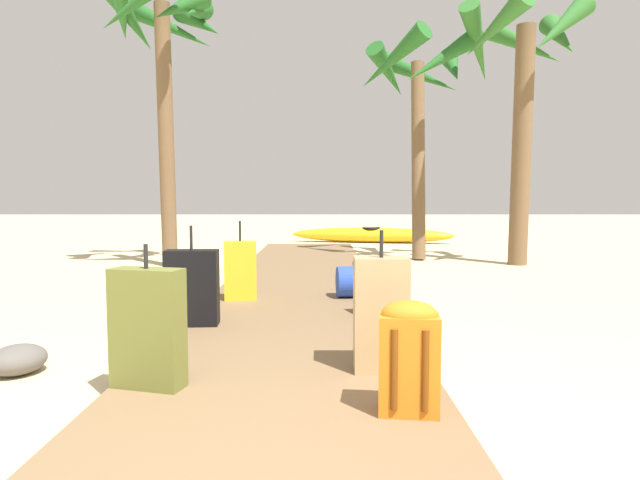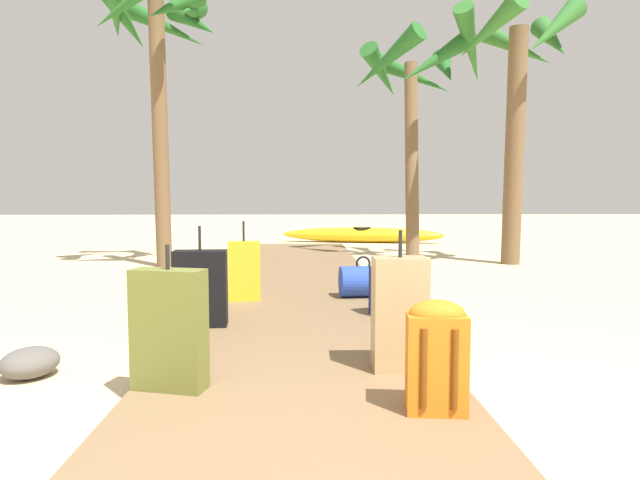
{
  "view_description": "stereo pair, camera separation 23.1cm",
  "coord_description": "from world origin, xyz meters",
  "px_view_note": "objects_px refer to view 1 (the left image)",
  "views": [
    {
      "loc": [
        0.25,
        -1.8,
        1.16
      ],
      "look_at": [
        0.28,
        5.96,
        0.55
      ],
      "focal_mm": 30.63,
      "sensor_mm": 36.0,
      "label": 1
    },
    {
      "loc": [
        0.02,
        -1.79,
        1.16
      ],
      "look_at": [
        0.28,
        5.96,
        0.55
      ],
      "focal_mm": 30.63,
      "sensor_mm": 36.0,
      "label": 2
    }
  ],
  "objects_px": {
    "suitcase_olive": "(146,328)",
    "backpack_orange": "(407,354)",
    "backpack_navy": "(380,285)",
    "palm_tree_far_right": "(416,85)",
    "palm_tree_far_left": "(160,38)",
    "suitcase_tan": "(379,314)",
    "suitcase_yellow": "(238,270)",
    "suitcase_black": "(190,288)",
    "kayak": "(369,235)",
    "duffel_bag_blue": "(358,281)",
    "palm_tree_near_right": "(519,72)"
  },
  "relations": [
    {
      "from": "suitcase_olive",
      "to": "backpack_orange",
      "type": "bearing_deg",
      "value": -14.77
    },
    {
      "from": "backpack_navy",
      "to": "palm_tree_far_right",
      "type": "relative_size",
      "value": 0.13
    },
    {
      "from": "backpack_navy",
      "to": "palm_tree_far_left",
      "type": "distance_m",
      "value": 6.2
    },
    {
      "from": "suitcase_tan",
      "to": "suitcase_yellow",
      "type": "distance_m",
      "value": 2.64
    },
    {
      "from": "suitcase_yellow",
      "to": "palm_tree_far_right",
      "type": "xyz_separation_m",
      "value": [
        2.65,
        4.49,
        2.82
      ]
    },
    {
      "from": "suitcase_black",
      "to": "kayak",
      "type": "distance_m",
      "value": 9.63
    },
    {
      "from": "suitcase_tan",
      "to": "suitcase_olive",
      "type": "xyz_separation_m",
      "value": [
        -1.36,
        -0.31,
        -0.01
      ]
    },
    {
      "from": "duffel_bag_blue",
      "to": "backpack_orange",
      "type": "distance_m",
      "value": 3.19
    },
    {
      "from": "backpack_navy",
      "to": "backpack_orange",
      "type": "xyz_separation_m",
      "value": [
        -0.12,
        -2.28,
        0.03
      ]
    },
    {
      "from": "suitcase_olive",
      "to": "palm_tree_near_right",
      "type": "height_order",
      "value": "palm_tree_near_right"
    },
    {
      "from": "suitcase_olive",
      "to": "kayak",
      "type": "height_order",
      "value": "suitcase_olive"
    },
    {
      "from": "palm_tree_far_left",
      "to": "suitcase_black",
      "type": "bearing_deg",
      "value": -71.94
    },
    {
      "from": "suitcase_black",
      "to": "suitcase_olive",
      "type": "xyz_separation_m",
      "value": [
        0.1,
        -1.52,
        0.02
      ]
    },
    {
      "from": "backpack_navy",
      "to": "suitcase_yellow",
      "type": "bearing_deg",
      "value": 152.02
    },
    {
      "from": "palm_tree_far_left",
      "to": "duffel_bag_blue",
      "type": "bearing_deg",
      "value": -47.26
    },
    {
      "from": "suitcase_tan",
      "to": "palm_tree_near_right",
      "type": "bearing_deg",
      "value": 63.36
    },
    {
      "from": "suitcase_black",
      "to": "duffel_bag_blue",
      "type": "xyz_separation_m",
      "value": [
        1.51,
        1.3,
        -0.15
      ]
    },
    {
      "from": "palm_tree_far_right",
      "to": "backpack_orange",
      "type": "bearing_deg",
      "value": -100.28
    },
    {
      "from": "suitcase_black",
      "to": "suitcase_olive",
      "type": "bearing_deg",
      "value": -86.08
    },
    {
      "from": "suitcase_tan",
      "to": "backpack_orange",
      "type": "relative_size",
      "value": 1.54
    },
    {
      "from": "suitcase_yellow",
      "to": "palm_tree_near_right",
      "type": "xyz_separation_m",
      "value": [
        4.2,
        3.6,
        2.86
      ]
    },
    {
      "from": "suitcase_olive",
      "to": "palm_tree_far_right",
      "type": "relative_size",
      "value": 0.2
    },
    {
      "from": "duffel_bag_blue",
      "to": "suitcase_yellow",
      "type": "height_order",
      "value": "suitcase_yellow"
    },
    {
      "from": "suitcase_olive",
      "to": "duffel_bag_blue",
      "type": "height_order",
      "value": "suitcase_olive"
    },
    {
      "from": "duffel_bag_blue",
      "to": "backpack_navy",
      "type": "relative_size",
      "value": 1.0
    },
    {
      "from": "suitcase_olive",
      "to": "palm_tree_far_left",
      "type": "height_order",
      "value": "palm_tree_far_left"
    },
    {
      "from": "palm_tree_far_right",
      "to": "palm_tree_near_right",
      "type": "xyz_separation_m",
      "value": [
        1.55,
        -0.9,
        0.04
      ]
    },
    {
      "from": "backpack_orange",
      "to": "backpack_navy",
      "type": "bearing_deg",
      "value": 86.87
    },
    {
      "from": "duffel_bag_blue",
      "to": "backpack_navy",
      "type": "height_order",
      "value": "backpack_navy"
    },
    {
      "from": "suitcase_black",
      "to": "suitcase_olive",
      "type": "distance_m",
      "value": 1.52
    },
    {
      "from": "backpack_orange",
      "to": "palm_tree_near_right",
      "type": "xyz_separation_m",
      "value": [
        2.91,
        6.62,
        2.87
      ]
    },
    {
      "from": "suitcase_tan",
      "to": "kayak",
      "type": "height_order",
      "value": "suitcase_tan"
    },
    {
      "from": "suitcase_yellow",
      "to": "palm_tree_near_right",
      "type": "distance_m",
      "value": 6.22
    },
    {
      "from": "backpack_orange",
      "to": "suitcase_black",
      "type": "bearing_deg",
      "value": 128.86
    },
    {
      "from": "suitcase_olive",
      "to": "backpack_navy",
      "type": "distance_m",
      "value": 2.45
    },
    {
      "from": "duffel_bag_blue",
      "to": "palm_tree_far_right",
      "type": "height_order",
      "value": "palm_tree_far_right"
    },
    {
      "from": "suitcase_black",
      "to": "palm_tree_near_right",
      "type": "xyz_separation_m",
      "value": [
        4.44,
        4.73,
        2.85
      ]
    },
    {
      "from": "backpack_orange",
      "to": "palm_tree_near_right",
      "type": "relative_size",
      "value": 0.13
    },
    {
      "from": "duffel_bag_blue",
      "to": "backpack_orange",
      "type": "bearing_deg",
      "value": -89.81
    },
    {
      "from": "suitcase_tan",
      "to": "palm_tree_near_right",
      "type": "height_order",
      "value": "palm_tree_near_right"
    },
    {
      "from": "palm_tree_far_left",
      "to": "backpack_navy",
      "type": "bearing_deg",
      "value": -52.97
    },
    {
      "from": "suitcase_yellow",
      "to": "kayak",
      "type": "bearing_deg",
      "value": 75.29
    },
    {
      "from": "suitcase_black",
      "to": "backpack_orange",
      "type": "distance_m",
      "value": 2.43
    },
    {
      "from": "palm_tree_far_right",
      "to": "kayak",
      "type": "height_order",
      "value": "palm_tree_far_right"
    },
    {
      "from": "suitcase_yellow",
      "to": "kayak",
      "type": "relative_size",
      "value": 0.2
    },
    {
      "from": "palm_tree_far_left",
      "to": "palm_tree_near_right",
      "type": "height_order",
      "value": "palm_tree_far_left"
    },
    {
      "from": "kayak",
      "to": "backpack_navy",
      "type": "bearing_deg",
      "value": -94.76
    },
    {
      "from": "suitcase_yellow",
      "to": "palm_tree_far_right",
      "type": "distance_m",
      "value": 5.93
    },
    {
      "from": "duffel_bag_blue",
      "to": "palm_tree_near_right",
      "type": "relative_size",
      "value": 0.12
    },
    {
      "from": "suitcase_tan",
      "to": "suitcase_black",
      "type": "bearing_deg",
      "value": 140.43
    }
  ]
}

